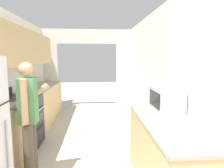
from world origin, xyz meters
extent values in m
cube|color=tan|center=(-1.23, 3.06, 1.82)|extent=(0.32, 4.03, 0.73)
cube|color=silver|center=(1.42, 2.08, 1.25)|extent=(0.06, 7.76, 2.50)
cube|color=silver|center=(-1.26, 5.39, 1.02)|extent=(0.65, 0.06, 2.05)
cube|color=silver|center=(1.26, 5.39, 1.02)|extent=(0.65, 0.06, 2.05)
cube|color=silver|center=(0.00, 5.39, 2.27)|extent=(3.18, 0.06, 0.45)
cube|color=tan|center=(-1.09, 3.98, 0.44)|extent=(0.60, 2.19, 0.88)
cube|color=gray|center=(-1.09, 3.98, 0.90)|extent=(0.62, 2.20, 0.03)
cube|color=tan|center=(1.09, 1.05, 0.44)|extent=(0.60, 1.63, 0.88)
cube|color=gray|center=(1.09, 1.05, 0.90)|extent=(0.62, 1.66, 0.03)
cylinder|color=#99999E|center=(-0.61, 0.88, 0.69)|extent=(0.02, 0.02, 0.65)
cube|color=black|center=(-1.08, 2.52, 0.46)|extent=(0.62, 0.73, 0.92)
cube|color=black|center=(-0.76, 2.52, 0.46)|extent=(0.01, 0.50, 0.28)
cylinder|color=#B7B7BC|center=(-0.74, 2.52, 0.69)|extent=(0.02, 0.59, 0.02)
cube|color=black|center=(-1.37, 2.52, 0.99)|extent=(0.04, 0.73, 0.14)
cylinder|color=#232328|center=(-0.95, 2.36, 0.91)|extent=(0.16, 0.16, 0.01)
cylinder|color=#232328|center=(-0.95, 2.68, 0.91)|extent=(0.16, 0.16, 0.01)
cylinder|color=#232328|center=(-1.20, 2.36, 0.91)|extent=(0.16, 0.16, 0.01)
cylinder|color=#232328|center=(-1.20, 2.68, 0.91)|extent=(0.16, 0.16, 0.01)
cylinder|color=#4C4238|center=(-0.60, 1.41, 0.39)|extent=(0.14, 0.14, 0.78)
cylinder|color=#4C4238|center=(-0.61, 1.58, 0.39)|extent=(0.14, 0.14, 0.78)
cube|color=#4C844C|center=(-0.60, 1.50, 1.07)|extent=(0.22, 0.22, 0.58)
cylinder|color=tan|center=(-0.60, 1.35, 1.09)|extent=(0.08, 0.08, 0.55)
cylinder|color=tan|center=(-0.61, 1.64, 1.09)|extent=(0.50, 0.10, 0.38)
sphere|color=tan|center=(-0.60, 1.50, 1.47)|extent=(0.18, 0.18, 0.18)
cube|color=#B7B7BC|center=(1.21, 1.48, 1.07)|extent=(0.32, 0.53, 0.30)
cube|color=black|center=(1.04, 1.42, 1.07)|extent=(0.01, 0.32, 0.20)
cube|color=#38383D|center=(1.04, 1.66, 1.07)|extent=(0.01, 0.11, 0.21)
camera|label=1|loc=(0.26, -1.08, 1.62)|focal=32.00mm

